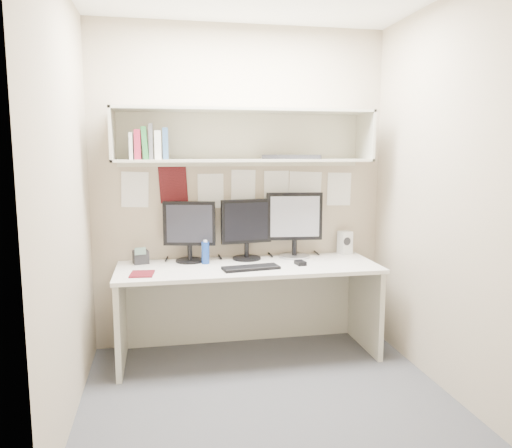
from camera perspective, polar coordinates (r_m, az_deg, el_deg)
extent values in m
cube|color=#404145|center=(3.51, 1.09, -18.80)|extent=(2.40, 2.00, 0.01)
cube|color=tan|center=(4.12, -1.75, 4.13)|extent=(2.40, 0.02, 2.60)
cube|color=tan|center=(2.18, 6.65, 0.36)|extent=(2.40, 0.02, 2.60)
cube|color=tan|center=(3.12, -20.96, 2.25)|extent=(0.02, 2.00, 2.60)
cube|color=tan|center=(3.59, 20.29, 3.00)|extent=(0.02, 2.00, 2.60)
cube|color=silver|center=(3.86, -0.85, -4.96)|extent=(2.00, 0.70, 0.03)
cube|color=beige|center=(4.27, -1.62, -8.74)|extent=(1.96, 0.02, 0.70)
cube|color=beige|center=(3.92, -1.30, 7.28)|extent=(2.00, 0.38, 0.02)
cube|color=beige|center=(3.93, -1.32, 12.83)|extent=(2.00, 0.38, 0.02)
cube|color=beige|center=(4.10, -1.74, 9.98)|extent=(2.00, 0.02, 0.40)
cube|color=beige|center=(3.88, -16.11, 9.76)|extent=(0.02, 0.38, 0.40)
cube|color=beige|center=(4.20, 12.34, 9.76)|extent=(0.02, 0.38, 0.40)
cylinder|color=black|center=(4.02, -7.55, -4.16)|extent=(0.23, 0.23, 0.02)
cylinder|color=black|center=(4.00, -7.57, -3.25)|extent=(0.04, 0.04, 0.11)
cube|color=black|center=(3.97, -7.64, 0.06)|extent=(0.41, 0.12, 0.35)
cube|color=black|center=(3.95, -7.62, 0.02)|extent=(0.35, 0.08, 0.30)
cylinder|color=black|center=(4.07, -1.07, -3.93)|extent=(0.23, 0.23, 0.02)
cylinder|color=black|center=(4.05, -1.07, -3.01)|extent=(0.04, 0.04, 0.12)
cube|color=black|center=(4.02, -1.11, 0.31)|extent=(0.42, 0.10, 0.36)
cube|color=black|center=(4.01, -1.06, 0.27)|extent=(0.36, 0.06, 0.30)
cylinder|color=#A5A5AA|center=(4.15, 4.40, -3.68)|extent=(0.25, 0.25, 0.02)
cylinder|color=black|center=(4.14, 4.41, -2.70)|extent=(0.04, 0.04, 0.13)
cube|color=black|center=(4.11, 4.41, 0.88)|extent=(0.46, 0.08, 0.39)
cube|color=silver|center=(4.09, 4.48, 0.84)|extent=(0.40, 0.05, 0.33)
cube|color=black|center=(3.73, -0.58, -5.03)|extent=(0.44, 0.21, 0.02)
cube|color=black|center=(3.88, 5.09, -4.45)|extent=(0.08, 0.11, 0.03)
cube|color=silver|center=(4.33, 10.12, -2.10)|extent=(0.12, 0.12, 0.20)
cylinder|color=black|center=(4.28, 10.37, -1.96)|extent=(0.07, 0.02, 0.07)
cylinder|color=navy|center=(3.91, -5.80, -3.30)|extent=(0.06, 0.06, 0.17)
cylinder|color=white|center=(3.89, -5.82, -1.99)|extent=(0.03, 0.03, 0.02)
cube|color=#510E15|center=(3.66, -12.89, -5.58)|extent=(0.18, 0.21, 0.01)
cube|color=black|center=(4.00, -13.03, -3.69)|extent=(0.13, 0.12, 0.10)
cube|color=#4C6659|center=(3.94, -13.09, -3.04)|extent=(0.08, 0.03, 0.06)
cube|color=#BABBB5|center=(3.82, -14.07, 8.63)|extent=(0.03, 0.16, 0.20)
cube|color=maroon|center=(3.82, -13.37, 8.82)|extent=(0.05, 0.16, 0.22)
cube|color=#22672E|center=(3.82, -12.58, 9.00)|extent=(0.04, 0.16, 0.24)
cube|color=#4D4E52|center=(3.82, -11.92, 9.18)|extent=(0.03, 0.16, 0.26)
cube|color=silver|center=(3.82, -11.16, 8.83)|extent=(0.05, 0.16, 0.21)
cube|color=#32537D|center=(3.82, -10.33, 9.01)|extent=(0.04, 0.16, 0.23)
cube|color=black|center=(4.00, 4.14, 7.66)|extent=(0.49, 0.33, 0.03)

